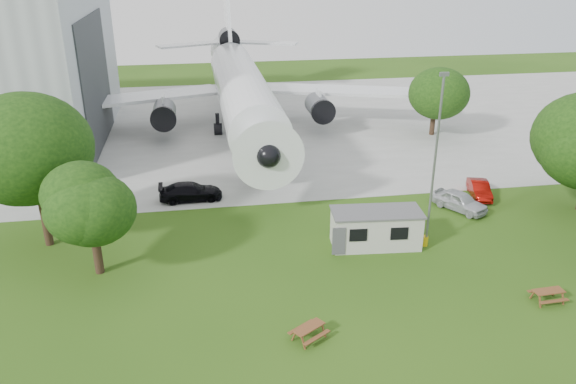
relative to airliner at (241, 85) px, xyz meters
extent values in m
plane|color=#3D651A|center=(2.00, -35.86, -5.27)|extent=(160.00, 160.00, 0.00)
cube|color=#B7B7B2|center=(2.00, 2.14, -5.25)|extent=(120.00, 46.00, 0.03)
cube|color=#2D3033|center=(-14.93, -2.86, 1.48)|extent=(0.16, 16.00, 12.96)
cylinder|color=white|center=(0.00, -1.86, -0.17)|extent=(5.40, 34.00, 5.40)
cone|color=white|center=(0.00, -20.86, -0.17)|extent=(5.40, 5.50, 5.40)
cone|color=white|center=(0.00, 19.14, 0.63)|extent=(4.86, 9.00, 4.86)
cube|color=white|center=(-12.50, 1.34, -1.37)|extent=(21.36, 10.77, 0.36)
cube|color=white|center=(12.50, 1.34, -1.37)|extent=(21.36, 10.77, 0.36)
cube|color=white|center=(0.00, 19.14, 6.33)|extent=(0.46, 9.96, 12.17)
cylinder|color=#515459|center=(-8.50, -2.36, -2.27)|extent=(2.50, 4.20, 2.50)
cylinder|color=#515459|center=(8.50, -2.36, -2.27)|extent=(2.50, 4.20, 2.50)
cylinder|color=#515459|center=(0.00, 18.14, 2.63)|extent=(2.60, 4.50, 2.60)
cylinder|color=black|center=(0.00, -17.36, -4.07)|extent=(0.36, 0.36, 2.40)
cylinder|color=black|center=(-2.80, -0.86, -4.07)|extent=(0.44, 0.44, 2.40)
cylinder|color=black|center=(2.80, -0.86, -4.07)|extent=(0.44, 0.44, 2.40)
cube|color=beige|center=(6.72, -28.97, -4.02)|extent=(6.19, 2.99, 2.50)
cube|color=#59595B|center=(6.72, -28.97, -2.71)|extent=(6.40, 3.20, 0.12)
cylinder|color=gold|center=(10.12, -29.57, -4.92)|extent=(0.50, 0.50, 0.70)
cylinder|color=slate|center=(10.20, -29.66, 0.73)|extent=(0.16, 0.16, 12.00)
cylinder|color=#382619|center=(-15.83, -25.10, -3.23)|extent=(0.56, 0.56, 4.07)
sphere|color=#2C5914|center=(-15.83, -25.10, 1.74)|extent=(9.63, 9.63, 9.63)
cylinder|color=#382619|center=(-11.80, -29.58, -3.83)|extent=(0.56, 0.56, 2.88)
sphere|color=#2C5914|center=(-11.80, -29.58, -0.31)|extent=(5.81, 5.81, 5.81)
cylinder|color=#382619|center=(20.92, -5.05, -3.84)|extent=(0.56, 0.56, 2.86)
sphere|color=#2C5914|center=(20.92, -5.05, -0.34)|extent=(6.62, 6.62, 6.62)
imported|color=#B6B8BE|center=(15.10, -24.44, -4.51)|extent=(3.88, 4.77, 1.53)
imported|color=#8F0C07|center=(17.89, -22.28, -4.60)|extent=(2.38, 4.27, 1.33)
imported|color=black|center=(-5.94, -18.97, -4.52)|extent=(5.19, 2.24, 1.49)
camera|label=1|loc=(-5.00, -62.23, 13.63)|focal=35.00mm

